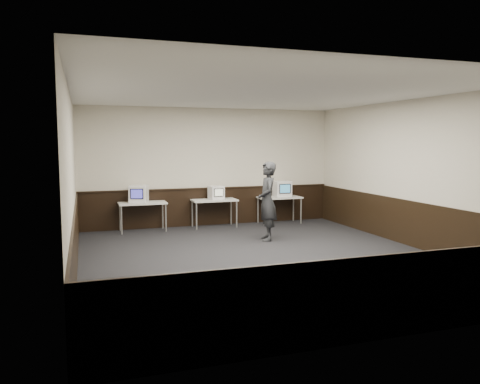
# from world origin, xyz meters

# --- Properties ---
(floor) EXTENTS (8.00, 8.00, 0.00)m
(floor) POSITION_xyz_m (0.00, 0.00, 0.00)
(floor) COLOR black
(floor) RESTS_ON ground
(ceiling) EXTENTS (8.00, 8.00, 0.00)m
(ceiling) POSITION_xyz_m (0.00, 0.00, 3.20)
(ceiling) COLOR white
(ceiling) RESTS_ON back_wall
(back_wall) EXTENTS (7.00, 0.00, 7.00)m
(back_wall) POSITION_xyz_m (0.00, 4.00, 1.60)
(back_wall) COLOR beige
(back_wall) RESTS_ON ground
(front_wall) EXTENTS (7.00, 0.00, 7.00)m
(front_wall) POSITION_xyz_m (0.00, -4.00, 1.60)
(front_wall) COLOR beige
(front_wall) RESTS_ON ground
(left_wall) EXTENTS (0.00, 8.00, 8.00)m
(left_wall) POSITION_xyz_m (-3.50, 0.00, 1.60)
(left_wall) COLOR beige
(left_wall) RESTS_ON ground
(right_wall) EXTENTS (0.00, 8.00, 8.00)m
(right_wall) POSITION_xyz_m (3.50, 0.00, 1.60)
(right_wall) COLOR beige
(right_wall) RESTS_ON ground
(wainscot_back) EXTENTS (6.98, 0.04, 1.00)m
(wainscot_back) POSITION_xyz_m (0.00, 3.98, 0.50)
(wainscot_back) COLOR black
(wainscot_back) RESTS_ON back_wall
(wainscot_front) EXTENTS (6.98, 0.04, 1.00)m
(wainscot_front) POSITION_xyz_m (0.00, -3.98, 0.50)
(wainscot_front) COLOR black
(wainscot_front) RESTS_ON front_wall
(wainscot_left) EXTENTS (0.04, 7.98, 1.00)m
(wainscot_left) POSITION_xyz_m (-3.48, 0.00, 0.50)
(wainscot_left) COLOR black
(wainscot_left) RESTS_ON left_wall
(wainscot_right) EXTENTS (0.04, 7.98, 1.00)m
(wainscot_right) POSITION_xyz_m (3.48, 0.00, 0.50)
(wainscot_right) COLOR black
(wainscot_right) RESTS_ON right_wall
(wainscot_rail) EXTENTS (6.98, 0.06, 0.04)m
(wainscot_rail) POSITION_xyz_m (0.00, 3.96, 1.02)
(wainscot_rail) COLOR black
(wainscot_rail) RESTS_ON wainscot_back
(desk_left) EXTENTS (1.20, 0.60, 0.75)m
(desk_left) POSITION_xyz_m (-1.90, 3.60, 0.68)
(desk_left) COLOR silver
(desk_left) RESTS_ON ground
(desk_center) EXTENTS (1.20, 0.60, 0.75)m
(desk_center) POSITION_xyz_m (0.00, 3.60, 0.68)
(desk_center) COLOR silver
(desk_center) RESTS_ON ground
(desk_right) EXTENTS (1.20, 0.60, 0.75)m
(desk_right) POSITION_xyz_m (1.90, 3.60, 0.68)
(desk_right) COLOR silver
(desk_right) RESTS_ON ground
(emac_left) EXTENTS (0.56, 0.57, 0.44)m
(emac_left) POSITION_xyz_m (-1.98, 3.64, 0.97)
(emac_left) COLOR white
(emac_left) RESTS_ON desk_left
(emac_center) EXTENTS (0.40, 0.42, 0.36)m
(emac_center) POSITION_xyz_m (0.06, 3.63, 0.93)
(emac_center) COLOR white
(emac_center) RESTS_ON desk_center
(emac_right) EXTENTS (0.47, 0.50, 0.44)m
(emac_right) POSITION_xyz_m (1.99, 3.64, 0.97)
(emac_right) COLOR white
(emac_right) RESTS_ON desk_right
(person) EXTENTS (0.57, 0.75, 1.83)m
(person) POSITION_xyz_m (0.72, 1.59, 0.91)
(person) COLOR #222427
(person) RESTS_ON ground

